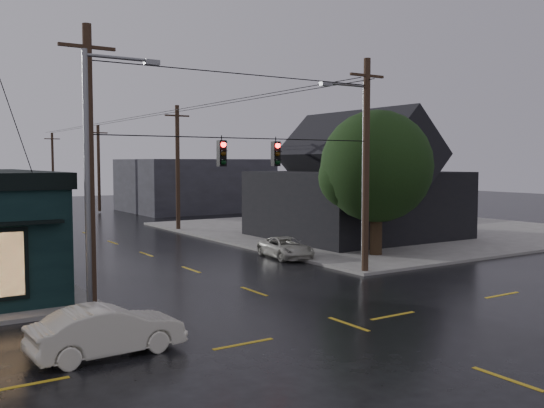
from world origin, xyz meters
TOP-DOWN VIEW (x-y plane):
  - ground_plane at (0.00, 0.00)m, footprint 160.00×160.00m
  - sidewalk_ne at (20.00, 20.00)m, footprint 28.00×28.00m
  - ne_building at (15.00, 17.00)m, footprint 12.60×11.60m
  - corner_tree at (10.41, 10.00)m, footprint 6.25×6.25m
  - utility_pole_nw at (-6.50, 6.50)m, footprint 2.00×0.32m
  - utility_pole_ne at (6.50, 6.50)m, footprint 2.00×0.32m
  - utility_pole_far_a at (6.50, 28.00)m, footprint 2.00×0.32m
  - utility_pole_far_b at (6.50, 48.00)m, footprint 2.00×0.32m
  - utility_pole_far_c at (6.50, 68.00)m, footprint 2.00×0.32m
  - span_signal_assembly at (0.10, 6.50)m, footprint 13.00×0.48m
  - streetlight_nw at (-6.80, 5.80)m, footprint 5.40×0.30m
  - streetlight_ne at (7.00, 7.20)m, footprint 5.40×0.30m
  - bg_building_east at (16.00, 45.00)m, footprint 14.00×12.00m
  - sedan_cream at (-7.66, 1.15)m, footprint 4.28×1.70m
  - suv_silver at (6.00, 12.47)m, footprint 2.40×4.32m

SIDE VIEW (x-z plane):
  - ground_plane at x=0.00m, z-range 0.00..0.00m
  - utility_pole_nw at x=-6.50m, z-range -5.08..5.08m
  - utility_pole_ne at x=6.50m, z-range -5.08..5.08m
  - utility_pole_far_a at x=6.50m, z-range -4.83..4.83m
  - utility_pole_far_b at x=6.50m, z-range -4.58..4.58m
  - utility_pole_far_c at x=6.50m, z-range -4.58..4.58m
  - streetlight_nw at x=-6.80m, z-range -4.58..4.58m
  - streetlight_ne at x=7.00m, z-range -4.58..4.58m
  - sidewalk_ne at x=20.00m, z-range 0.00..0.15m
  - suv_silver at x=6.00m, z-range 0.00..1.14m
  - sedan_cream at x=-7.66m, z-range 0.00..1.39m
  - bg_building_east at x=16.00m, z-range 0.00..5.60m
  - ne_building at x=15.00m, z-range 0.09..8.85m
  - corner_tree at x=10.41m, z-range 1.03..9.10m
  - span_signal_assembly at x=0.10m, z-range 5.08..6.31m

